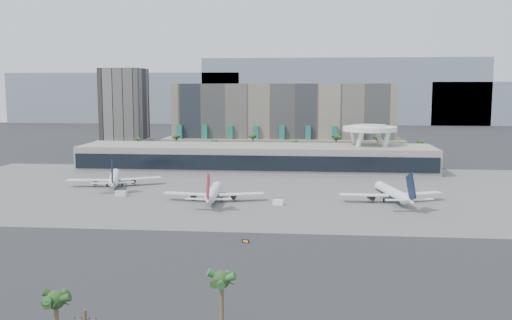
# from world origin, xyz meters

# --- Properties ---
(ground) EXTENTS (900.00, 900.00, 0.00)m
(ground) POSITION_xyz_m (0.00, 0.00, 0.00)
(ground) COLOR #232326
(ground) RESTS_ON ground
(apron_pad) EXTENTS (260.00, 130.00, 0.06)m
(apron_pad) POSITION_xyz_m (0.00, 55.00, 0.03)
(apron_pad) COLOR #5B5B59
(apron_pad) RESTS_ON ground
(mountain_ridge) EXTENTS (680.00, 60.00, 70.00)m
(mountain_ridge) POSITION_xyz_m (27.88, 470.00, 29.89)
(mountain_ridge) COLOR gray
(mountain_ridge) RESTS_ON ground
(hotel) EXTENTS (140.00, 30.00, 42.00)m
(hotel) POSITION_xyz_m (10.00, 174.41, 16.81)
(hotel) COLOR gray
(hotel) RESTS_ON ground
(office_tower) EXTENTS (30.00, 30.00, 52.00)m
(office_tower) POSITION_xyz_m (-95.00, 200.00, 22.94)
(office_tower) COLOR black
(office_tower) RESTS_ON ground
(terminal) EXTENTS (170.00, 32.50, 14.50)m
(terminal) POSITION_xyz_m (0.00, 109.84, 6.52)
(terminal) COLOR #A59C91
(terminal) RESTS_ON ground
(saucer_structure) EXTENTS (26.00, 26.00, 21.89)m
(saucer_structure) POSITION_xyz_m (55.00, 116.00, 18.45)
(saucer_structure) COLOR white
(saucer_structure) RESTS_ON ground
(palm_row) EXTENTS (157.80, 2.80, 13.10)m
(palm_row) POSITION_xyz_m (7.00, 145.00, 10.50)
(palm_row) COLOR brown
(palm_row) RESTS_ON ground
(airliner_left) EXTENTS (36.68, 37.98, 13.51)m
(airliner_left) POSITION_xyz_m (-52.74, 58.31, 3.41)
(airliner_left) COLOR white
(airliner_left) RESTS_ON ground
(airliner_centre) EXTENTS (35.89, 37.02, 12.77)m
(airliner_centre) POSITION_xyz_m (-7.42, 31.77, 3.22)
(airliner_centre) COLOR white
(airliner_centre) RESTS_ON ground
(airliner_right) EXTENTS (36.65, 38.10, 13.31)m
(airliner_right) POSITION_xyz_m (55.41, 36.49, 3.36)
(airliner_right) COLOR white
(airliner_right) RESTS_ON ground
(service_vehicle_a) EXTENTS (4.20, 2.27, 1.99)m
(service_vehicle_a) POSITION_xyz_m (-43.23, 38.37, 0.99)
(service_vehicle_a) COLOR silver
(service_vehicle_a) RESTS_ON ground
(service_vehicle_b) EXTENTS (3.81, 2.61, 1.80)m
(service_vehicle_b) POSITION_xyz_m (15.72, 28.28, 0.90)
(service_vehicle_b) COLOR white
(service_vehicle_b) RESTS_ON ground
(taxiway_sign) EXTENTS (2.01, 0.77, 0.91)m
(taxiway_sign) POSITION_xyz_m (9.98, -20.20, 0.45)
(taxiway_sign) COLOR black
(taxiway_sign) RESTS_ON ground
(near_palm_a) EXTENTS (6.00, 6.00, 10.53)m
(near_palm_a) POSITION_xyz_m (-10.69, -85.94, 7.73)
(near_palm_a) COLOR brown
(near_palm_a) RESTS_ON ground
(near_palm_b) EXTENTS (6.00, 6.00, 12.27)m
(near_palm_b) POSITION_xyz_m (13.12, -79.69, 9.43)
(near_palm_b) COLOR brown
(near_palm_b) RESTS_ON ground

